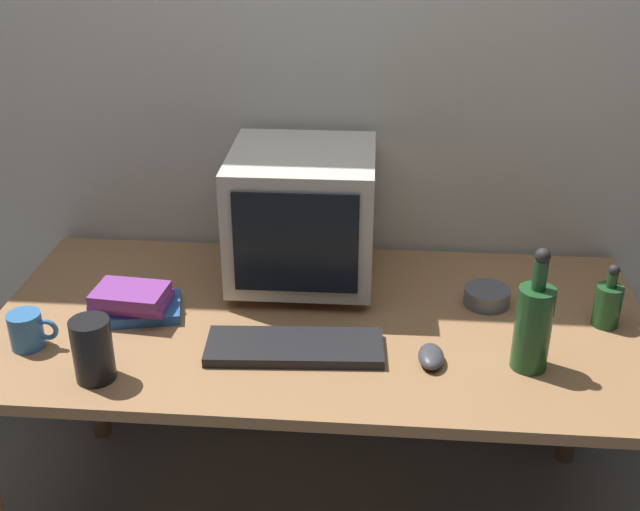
# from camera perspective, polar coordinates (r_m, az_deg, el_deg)

# --- Properties ---
(back_wall) EXTENTS (4.00, 0.08, 2.50)m
(back_wall) POSITION_cam_1_polar(r_m,az_deg,el_deg) (2.29, 1.02, 13.62)
(back_wall) COLOR silver
(back_wall) RESTS_ON ground
(desk) EXTENTS (1.66, 0.83, 0.70)m
(desk) POSITION_cam_1_polar(r_m,az_deg,el_deg) (2.09, 0.00, -6.27)
(desk) COLOR #9E7047
(desk) RESTS_ON ground
(crt_monitor) EXTENTS (0.39, 0.39, 0.37)m
(crt_monitor) POSITION_cam_1_polar(r_m,az_deg,el_deg) (2.15, -1.25, 2.87)
(crt_monitor) COLOR beige
(crt_monitor) RESTS_ON desk
(keyboard) EXTENTS (0.43, 0.18, 0.02)m
(keyboard) POSITION_cam_1_polar(r_m,az_deg,el_deg) (1.91, -1.82, -6.54)
(keyboard) COLOR black
(keyboard) RESTS_ON desk
(computer_mouse) EXTENTS (0.06, 0.10, 0.04)m
(computer_mouse) POSITION_cam_1_polar(r_m,az_deg,el_deg) (1.89, 7.91, -7.13)
(computer_mouse) COLOR #3F3F47
(computer_mouse) RESTS_ON desk
(bottle_tall) EXTENTS (0.08, 0.08, 0.30)m
(bottle_tall) POSITION_cam_1_polar(r_m,az_deg,el_deg) (1.87, 14.94, -4.75)
(bottle_tall) COLOR #1E4C23
(bottle_tall) RESTS_ON desk
(bottle_short) EXTENTS (0.07, 0.07, 0.17)m
(bottle_short) POSITION_cam_1_polar(r_m,az_deg,el_deg) (2.12, 19.82, -3.22)
(bottle_short) COLOR #1E4C23
(bottle_short) RESTS_ON desk
(book_stack) EXTENTS (0.26, 0.19, 0.08)m
(book_stack) POSITION_cam_1_polar(r_m,az_deg,el_deg) (2.10, -13.19, -3.28)
(book_stack) COLOR #28569E
(book_stack) RESTS_ON desk
(mug) EXTENTS (0.12, 0.08, 0.09)m
(mug) POSITION_cam_1_polar(r_m,az_deg,el_deg) (2.04, -20.11, -5.02)
(mug) COLOR #3370B2
(mug) RESTS_ON desk
(cd_spindle) EXTENTS (0.12, 0.12, 0.04)m
(cd_spindle) POSITION_cam_1_polar(r_m,az_deg,el_deg) (2.15, 11.79, -2.87)
(cd_spindle) COLOR #595B66
(cd_spindle) RESTS_ON desk
(metal_canister) EXTENTS (0.09, 0.09, 0.15)m
(metal_canister) POSITION_cam_1_polar(r_m,az_deg,el_deg) (1.86, -15.88, -6.47)
(metal_canister) COLOR black
(metal_canister) RESTS_ON desk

